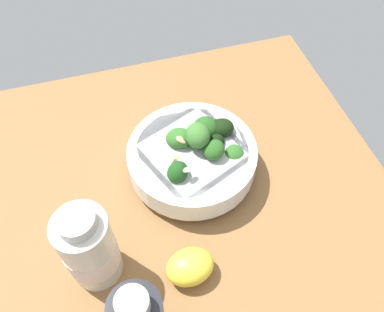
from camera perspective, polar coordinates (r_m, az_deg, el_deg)
The scene contains 4 objects.
ground_plane at distance 67.92cm, azimuth -0.24°, elevation -5.78°, with size 65.78×65.78×3.52cm, color brown.
bowl_of_broccoli at distance 65.62cm, azimuth 0.18°, elevation 0.05°, with size 20.81×20.81×10.24cm.
lemon_wedge at distance 58.49cm, azimuth -0.29°, elevation -15.32°, with size 6.88×5.40×4.24cm, color yellow.
bottle_short at distance 56.21cm, azimuth -14.26°, elevation -12.48°, with size 7.25×7.25×15.13cm.
Camera 1 is at (-33.23, 9.53, 56.70)cm, focal length 37.91 mm.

